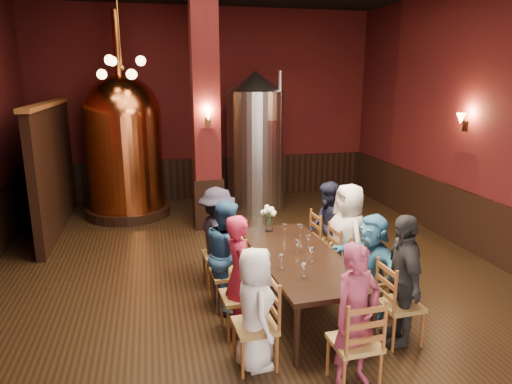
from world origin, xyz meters
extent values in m
plane|color=black|center=(0.00, 0.00, 0.00)|extent=(10.00, 10.00, 0.00)
cube|color=#46100F|center=(0.00, 5.00, 2.25)|extent=(8.00, 0.02, 4.50)
cube|color=#46100F|center=(4.00, 0.00, 2.25)|extent=(0.02, 10.00, 4.50)
cube|color=black|center=(3.96, 0.00, 0.50)|extent=(0.08, 9.90, 1.00)
cube|color=black|center=(0.00, 4.96, 0.50)|extent=(7.90, 0.08, 1.00)
cube|color=#46100F|center=(-0.30, 2.80, 2.25)|extent=(0.58, 0.58, 4.50)
cube|color=black|center=(-3.20, 3.20, 1.20)|extent=(0.22, 3.50, 2.40)
cube|color=black|center=(0.40, -0.87, 0.72)|extent=(1.10, 2.44, 0.06)
cylinder|color=black|center=(0.01, -2.03, 0.34)|extent=(0.07, 0.07, 0.69)
cylinder|color=black|center=(0.88, -1.99, 0.34)|extent=(0.07, 0.07, 0.69)
cylinder|color=black|center=(-0.09, 0.25, 0.34)|extent=(0.07, 0.07, 0.69)
cylinder|color=black|center=(0.79, 0.29, 0.34)|extent=(0.07, 0.07, 0.69)
imported|color=white|center=(-0.41, -1.91, 0.65)|extent=(0.45, 0.66, 1.30)
imported|color=#A41C39|center=(-0.44, -1.24, 0.72)|extent=(0.42, 0.57, 1.45)
imported|color=#264F7F|center=(-0.47, -0.58, 0.72)|extent=(0.37, 0.71, 1.44)
imported|color=#211D2C|center=(-0.50, 0.09, 0.72)|extent=(0.70, 1.02, 1.45)
imported|color=black|center=(1.29, -1.83, 0.76)|extent=(0.54, 0.94, 1.52)
imported|color=teal|center=(1.26, -1.17, 0.66)|extent=(0.73, 1.28, 1.32)
imported|color=silver|center=(1.23, -0.51, 0.77)|extent=(0.54, 0.78, 1.55)
imported|color=black|center=(1.20, 0.16, 0.71)|extent=(0.45, 0.73, 1.42)
imported|color=maroon|center=(0.46, -2.42, 0.73)|extent=(0.61, 0.49, 1.46)
cylinder|color=black|center=(-1.90, 3.94, 0.10)|extent=(1.79, 1.79, 0.20)
cylinder|color=#BE5B2C|center=(-1.90, 3.94, 1.19)|extent=(1.70, 1.70, 1.98)
sphere|color=#BE5B2C|center=(-1.90, 3.94, 2.18)|extent=(1.59, 1.59, 1.59)
cylinder|color=#BE5B2C|center=(-1.90, 3.94, 3.57)|extent=(0.16, 0.16, 1.29)
cylinder|color=#B2B2B7|center=(0.91, 3.76, 1.32)|extent=(1.57, 1.57, 2.64)
cone|color=#B2B2B7|center=(0.91, 3.76, 2.85)|extent=(1.27, 1.27, 0.42)
cylinder|color=#B2B2B7|center=(1.33, 3.33, 1.58)|extent=(0.08, 0.08, 2.95)
cylinder|color=white|center=(0.26, 0.11, 0.85)|extent=(0.11, 0.11, 0.20)
camera|label=1|loc=(-1.35, -6.02, 2.96)|focal=32.00mm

